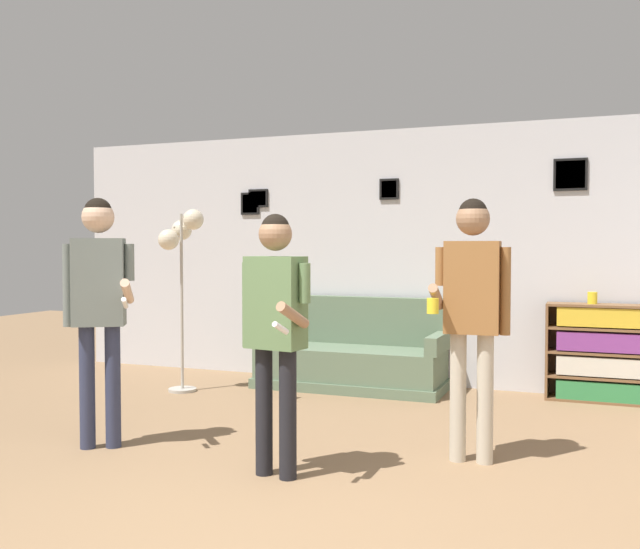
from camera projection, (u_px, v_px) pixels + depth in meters
wall_back at (428, 257)px, 7.47m from camera, size 8.50×0.08×2.70m
couch at (352, 358)px, 7.37m from camera, size 1.94×0.80×0.92m
bookshelf at (610, 354)px, 6.65m from camera, size 1.15×0.30×0.92m
floor_lamp at (181, 246)px, 7.12m from camera, size 0.42×0.45×1.83m
person_player_foreground_left at (99, 292)px, 5.11m from camera, size 0.60×0.40×1.81m
person_player_foreground_center at (275, 316)px, 4.47m from camera, size 0.49×0.50×1.66m
person_watcher_holding_cup at (472, 299)px, 4.77m from camera, size 0.50×0.45×1.78m
bottle_on_floor at (287, 389)px, 6.80m from camera, size 0.07×0.07×0.26m
drinking_cup at (592, 298)px, 6.69m from camera, size 0.09×0.09×0.11m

